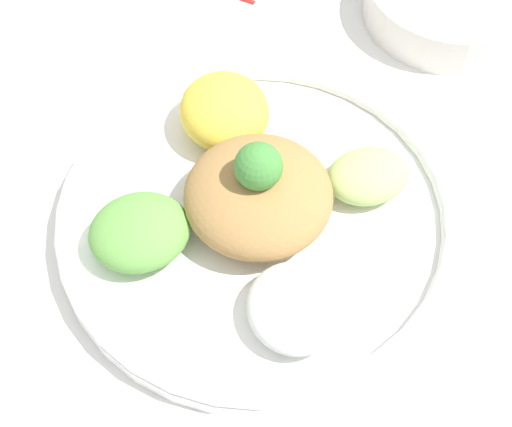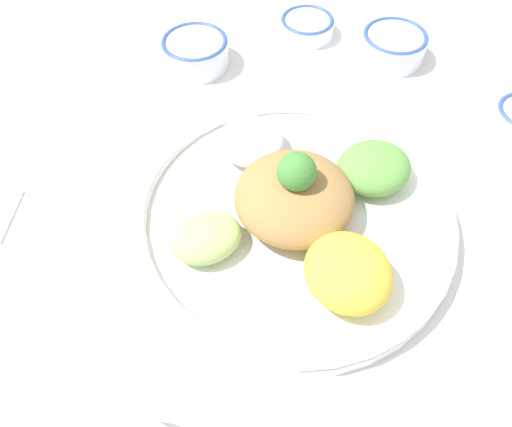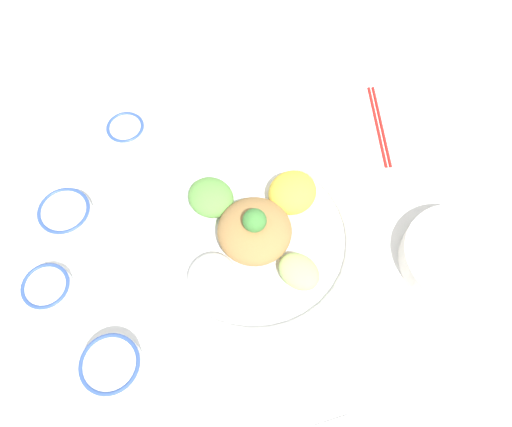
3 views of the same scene
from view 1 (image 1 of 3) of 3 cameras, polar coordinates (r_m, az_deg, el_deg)
ground_plane at (r=0.74m, az=-1.31°, el=-0.04°), size 2.40×2.40×0.00m
salad_platter at (r=0.71m, az=-0.16°, el=0.36°), size 0.40×0.40×0.12m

